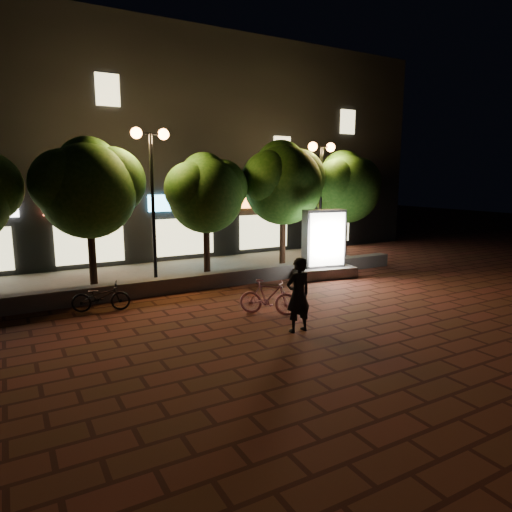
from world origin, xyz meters
TOP-DOWN VIEW (x-y plane):
  - ground at (0.00, 0.00)m, footprint 80.00×80.00m
  - retaining_wall at (0.00, 4.00)m, footprint 16.00×0.45m
  - sidewalk at (0.00, 6.50)m, footprint 16.00×5.00m
  - building_block at (-0.01, 12.99)m, footprint 28.00×8.12m
  - tree_left at (-3.45, 5.46)m, footprint 3.60×3.00m
  - tree_mid at (0.55, 5.46)m, footprint 3.24×2.70m
  - tree_right at (3.86, 5.46)m, footprint 3.72×3.10m
  - tree_far_right at (7.05, 5.46)m, footprint 3.48×2.90m
  - street_lamp_left at (-1.50, 5.20)m, footprint 1.26×0.36m
  - street_lamp_right at (5.50, 5.20)m, footprint 1.26×0.36m
  - ad_kiosk at (4.33, 3.43)m, footprint 2.49×1.55m
  - scooter_pink at (0.18, 0.46)m, footprint 1.49×1.40m
  - rider at (0.10, -1.07)m, footprint 0.67×0.45m
  - scooter_parked at (-3.72, 3.00)m, footprint 1.65×0.94m

SIDE VIEW (x-z plane):
  - ground at x=0.00m, z-range 0.00..0.00m
  - sidewalk at x=0.00m, z-range 0.00..0.08m
  - retaining_wall at x=0.00m, z-range 0.00..0.50m
  - scooter_parked at x=-3.72m, z-range 0.00..0.82m
  - scooter_pink at x=0.18m, z-range 0.00..0.96m
  - rider at x=0.10m, z-range 0.00..1.82m
  - ad_kiosk at x=4.33m, z-range -0.24..2.27m
  - tree_mid at x=0.55m, z-range 0.97..5.47m
  - tree_far_right at x=7.05m, z-range 0.99..5.75m
  - tree_left at x=-3.45m, z-range 1.00..5.89m
  - tree_right at x=3.86m, z-range 1.03..6.10m
  - street_lamp_right at x=5.50m, z-range 1.40..6.38m
  - street_lamp_left at x=-1.50m, z-range 1.44..6.62m
  - building_block at x=-0.01m, z-range -0.65..10.65m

